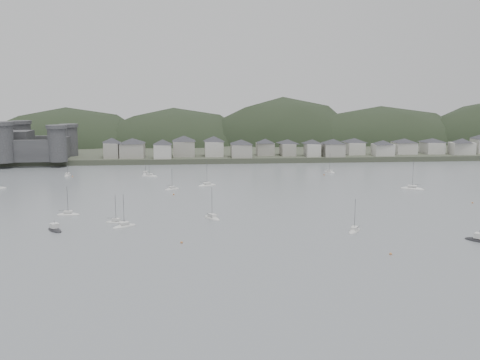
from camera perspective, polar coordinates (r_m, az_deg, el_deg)
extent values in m
plane|color=slate|center=(138.75, 2.80, -7.38)|extent=(900.00, 900.00, 0.00)
cube|color=#383D2D|center=(428.79, -2.64, 4.08)|extent=(900.00, 250.00, 3.00)
ellipsoid|color=black|center=(417.01, -17.90, 1.89)|extent=(138.98, 92.48, 81.13)
ellipsoid|color=black|center=(407.80, -7.03, 2.13)|extent=(132.08, 90.41, 79.74)
ellipsoid|color=black|center=(413.81, 4.53, 1.90)|extent=(133.88, 88.37, 101.41)
ellipsoid|color=black|center=(427.86, 14.65, 2.19)|extent=(165.81, 81.78, 82.55)
cylinder|color=#37383A|center=(313.72, -24.03, 3.53)|extent=(11.00, 11.00, 20.00)
cylinder|color=#37383A|center=(307.84, -18.95, 3.55)|extent=(10.00, 10.00, 18.00)
cylinder|color=#37383A|center=(344.08, -22.32, 3.99)|extent=(11.00, 11.00, 19.00)
cylinder|color=#37383A|center=(335.03, -17.82, 3.94)|extent=(10.00, 10.00, 17.00)
cube|color=#37383A|center=(315.02, -23.92, 2.83)|extent=(56.00, 3.50, 12.00)
cube|color=#37383A|center=(343.42, -22.33, 3.39)|extent=(56.00, 3.50, 12.00)
cube|color=#37383A|center=(321.67, -18.34, 3.26)|extent=(3.50, 30.00, 12.00)
cube|color=#37383A|center=(329.01, -23.12, 3.47)|extent=(20.00, 16.00, 16.00)
cube|color=#A19F93|center=(318.70, -13.51, 3.12)|extent=(8.34, 12.91, 8.59)
pyramid|color=#2A2A2F|center=(318.17, -13.55, 4.16)|extent=(15.78, 15.78, 3.01)
cube|color=#A19F93|center=(316.59, -11.43, 3.13)|extent=(13.68, 13.35, 8.36)
pyramid|color=#2A2A2F|center=(316.06, -11.46, 4.15)|extent=(20.07, 20.07, 2.93)
cube|color=#B8B6AD|center=(309.88, -8.27, 3.06)|extent=(9.78, 10.20, 8.08)
pyramid|color=#2A2A2F|center=(309.36, -8.29, 4.07)|extent=(14.83, 14.83, 2.83)
cube|color=#A19F93|center=(318.98, -6.01, 3.37)|extent=(12.59, 13.33, 9.09)
pyramid|color=#2A2A2F|center=(318.43, -6.03, 4.47)|extent=(19.24, 19.24, 3.18)
cube|color=#B8B6AD|center=(317.68, -2.80, 3.37)|extent=(10.74, 12.17, 8.87)
pyramid|color=#2A2A2F|center=(317.13, -2.81, 4.44)|extent=(17.01, 17.01, 3.10)
cube|color=#A19F93|center=(312.25, 0.13, 3.17)|extent=(11.63, 12.09, 7.69)
pyramid|color=#2A2A2F|center=(311.75, 0.13, 4.12)|extent=(17.61, 17.61, 2.69)
cube|color=#A19F93|center=(322.57, 2.70, 3.33)|extent=(10.37, 9.35, 7.44)
pyramid|color=#2A2A2F|center=(322.10, 2.71, 4.22)|extent=(14.65, 14.65, 2.60)
cube|color=#A19F93|center=(322.32, 5.12, 3.28)|extent=(8.24, 12.20, 7.22)
pyramid|color=#2A2A2F|center=(321.86, 5.13, 4.14)|extent=(15.17, 15.17, 2.53)
cube|color=#B8B6AD|center=(319.97, 7.74, 3.21)|extent=(8.06, 10.91, 7.46)
pyramid|color=#2A2A2F|center=(319.49, 7.76, 4.11)|extent=(14.08, 14.08, 2.61)
cube|color=#A19F93|center=(321.49, 9.94, 3.20)|extent=(11.73, 11.78, 7.66)
pyramid|color=#2A2A2F|center=(321.00, 9.96, 4.12)|extent=(17.46, 17.46, 2.68)
cube|color=#B8B6AD|center=(335.31, 12.12, 3.35)|extent=(10.19, 13.02, 7.33)
pyramid|color=#2A2A2F|center=(334.86, 12.15, 4.19)|extent=(17.23, 17.23, 2.57)
cube|color=#B8B6AD|center=(331.77, 15.03, 3.14)|extent=(11.70, 9.81, 6.88)
pyramid|color=#2A2A2F|center=(331.34, 15.07, 3.94)|extent=(15.97, 15.97, 2.41)
cube|color=#B8B6AD|center=(346.06, 17.16, 3.29)|extent=(12.83, 12.48, 7.00)
pyramid|color=#2A2A2F|center=(345.64, 17.19, 4.07)|extent=(18.79, 18.79, 2.45)
cube|color=#B8B6AD|center=(353.87, 19.88, 3.27)|extent=(11.07, 13.50, 6.97)
pyramid|color=#2A2A2F|center=(353.47, 19.92, 4.03)|extent=(18.25, 18.25, 2.44)
cube|color=#B8B6AD|center=(353.78, 22.65, 3.14)|extent=(13.75, 9.12, 7.34)
pyramid|color=#2A2A2F|center=(353.35, 22.70, 3.94)|extent=(16.97, 16.97, 2.57)
ellipsoid|color=silver|center=(235.25, 17.95, -0.94)|extent=(10.14, 7.60, 1.97)
cube|color=silver|center=(235.03, 17.97, -0.63)|extent=(4.07, 3.59, 0.70)
cylinder|color=#3F3F42|center=(234.27, 18.03, 0.59)|extent=(0.12, 0.12, 12.33)
cylinder|color=#3F3F42|center=(236.35, 18.23, -0.45)|extent=(3.91, 2.27, 0.10)
ellipsoid|color=silver|center=(170.38, -13.12, -4.46)|extent=(7.12, 3.54, 1.36)
cube|color=silver|center=(170.15, -13.14, -4.14)|extent=(2.64, 1.96, 0.70)
cylinder|color=#3F3F42|center=(169.41, -13.18, -3.01)|extent=(0.12, 0.12, 8.52)
cylinder|color=#3F3F42|center=(169.96, -13.56, -3.98)|extent=(3.02, 0.73, 0.10)
ellipsoid|color=silver|center=(185.23, -17.91, -3.58)|extent=(7.56, 2.53, 1.51)
cube|color=silver|center=(185.01, -17.92, -3.26)|extent=(2.66, 1.70, 0.70)
cylinder|color=#3F3F42|center=(184.26, -17.98, -2.11)|extent=(0.12, 0.12, 9.41)
cylinder|color=#3F3F42|center=(185.18, -18.34, -3.10)|extent=(3.39, 0.16, 0.10)
ellipsoid|color=silver|center=(164.59, -12.28, -4.91)|extent=(7.84, 6.58, 1.57)
cube|color=silver|center=(164.33, -12.30, -4.55)|extent=(3.23, 2.99, 0.70)
cylinder|color=#3F3F42|center=(163.45, -12.34, -3.20)|extent=(0.12, 0.12, 9.79)
cylinder|color=#3F3F42|center=(165.14, -12.67, -4.30)|extent=(2.93, 2.12, 0.10)
ellipsoid|color=silver|center=(232.44, -3.55, -0.62)|extent=(8.96, 6.02, 1.72)
cube|color=silver|center=(232.24, -3.55, -0.34)|extent=(3.52, 2.95, 0.70)
cylinder|color=#3F3F42|center=(231.57, -3.56, 0.73)|extent=(0.12, 0.12, 10.74)
cylinder|color=#3F3F42|center=(232.75, -3.90, -0.18)|extent=(3.57, 1.67, 0.10)
ellipsoid|color=silver|center=(225.12, -7.27, -1.00)|extent=(6.94, 5.47, 1.36)
cube|color=silver|center=(224.95, -7.27, -0.75)|extent=(2.82, 2.54, 0.70)
cylinder|color=#3F3F42|center=(224.39, -7.29, 0.11)|extent=(0.12, 0.12, 8.53)
cylinder|color=#3F3F42|center=(225.54, -7.53, -0.59)|extent=(2.66, 1.71, 0.10)
ellipsoid|color=silver|center=(274.27, -17.96, 0.45)|extent=(2.92, 7.46, 1.46)
cube|color=silver|center=(274.12, -17.97, 0.66)|extent=(1.81, 2.67, 0.70)
cylinder|color=#3F3F42|center=(273.63, -18.01, 1.43)|extent=(0.12, 0.12, 9.12)
cylinder|color=#3F3F42|center=(272.76, -18.02, 0.74)|extent=(0.36, 3.28, 0.10)
ellipsoid|color=silver|center=(275.39, 9.56, 0.81)|extent=(5.44, 7.96, 1.53)
cube|color=silver|center=(275.24, 9.57, 1.03)|extent=(2.65, 3.13, 0.70)
cylinder|color=#3F3F42|center=(274.73, 9.59, 1.82)|extent=(0.12, 0.12, 9.55)
cylinder|color=#3F3F42|center=(273.82, 9.52, 1.10)|extent=(1.54, 3.16, 0.10)
ellipsoid|color=silver|center=(159.14, 12.14, -5.39)|extent=(6.27, 7.61, 1.51)
cube|color=silver|center=(158.88, 12.15, -5.03)|extent=(2.87, 3.13, 0.70)
cylinder|color=#3F3F42|center=(158.00, 12.20, -3.68)|extent=(0.12, 0.12, 9.46)
cylinder|color=#3F3F42|center=(157.94, 12.54, -4.92)|extent=(2.00, 2.87, 0.10)
ellipsoid|color=silver|center=(262.11, -9.67, 0.38)|extent=(8.61, 4.94, 1.64)
cube|color=silver|center=(261.94, -9.67, 0.62)|extent=(3.27, 2.57, 0.70)
cylinder|color=#3F3F42|center=(261.36, -9.70, 1.53)|extent=(0.12, 0.12, 10.25)
cylinder|color=#3F3F42|center=(261.54, -9.99, 0.72)|extent=(3.55, 1.19, 0.10)
ellipsoid|color=silver|center=(171.67, -3.01, -4.13)|extent=(6.38, 8.27, 1.62)
cube|color=silver|center=(171.42, -3.01, -3.77)|extent=(2.98, 3.34, 0.70)
cylinder|color=#3F3F42|center=(170.55, -3.02, -2.43)|extent=(0.12, 0.12, 10.11)
cylinder|color=#3F3F42|center=(170.05, -3.25, -3.69)|extent=(1.96, 3.17, 0.10)
ellipsoid|color=silver|center=(270.45, -10.06, 0.64)|extent=(3.56, 7.98, 1.54)
cube|color=silver|center=(270.30, -10.07, 0.87)|extent=(2.07, 2.91, 0.70)
cylinder|color=#3F3F42|center=(269.77, -10.09, 1.68)|extent=(0.12, 0.12, 9.63)
cylinder|color=#3F3F42|center=(268.85, -10.05, 0.94)|extent=(0.60, 3.44, 0.10)
ellipsoid|color=black|center=(159.45, 24.22, -5.98)|extent=(7.20, 7.84, 1.73)
cube|color=silver|center=(159.08, 24.25, -5.46)|extent=(3.20, 3.22, 1.40)
cylinder|color=#3F3F42|center=(158.87, 24.27, -5.14)|extent=(0.10, 0.10, 1.20)
ellipsoid|color=black|center=(165.69, -19.21, -5.13)|extent=(6.59, 7.71, 1.66)
cube|color=silver|center=(165.34, -19.23, -4.63)|extent=(3.03, 3.07, 1.40)
cylinder|color=#3F3F42|center=(165.14, -19.25, -4.33)|extent=(0.10, 0.10, 1.20)
sphere|color=#BF763F|center=(213.11, -7.12, -1.54)|extent=(0.70, 0.70, 0.70)
sphere|color=#BF763F|center=(269.55, -17.49, 0.35)|extent=(0.70, 0.70, 0.70)
sphere|color=#BF763F|center=(139.05, 15.83, -7.63)|extent=(0.70, 0.70, 0.70)
sphere|color=#BF763F|center=(265.83, 8.99, 0.54)|extent=(0.70, 0.70, 0.70)
sphere|color=#BF763F|center=(212.98, 23.62, -2.26)|extent=(0.70, 0.70, 0.70)
sphere|color=#BF763F|center=(144.67, -6.27, -6.67)|extent=(0.70, 0.70, 0.70)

